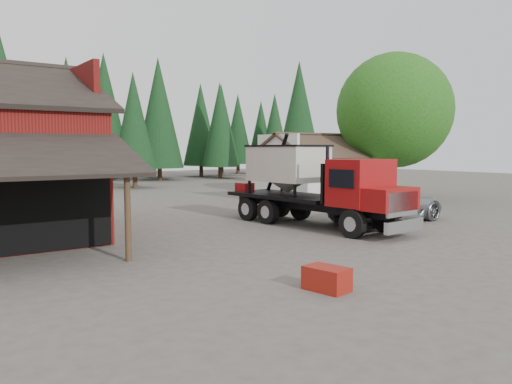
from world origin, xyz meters
TOP-DOWN VIEW (x-y plane):
  - ground at (0.00, 0.00)m, footprint 120.00×120.00m
  - farmhouse at (13.00, 13.00)m, footprint 8.60×6.42m
  - deciduous_tree at (17.01, 9.97)m, footprint 8.00×8.00m
  - conifer_backdrop at (0.00, 42.00)m, footprint 76.00×16.00m
  - near_pine_b at (6.00, 30.00)m, footprint 3.96×3.96m
  - near_pine_c at (22.00, 26.00)m, footprint 4.84×4.84m
  - near_pine_d at (-4.00, 34.00)m, footprint 5.28×5.28m
  - feed_truck at (4.01, 4.03)m, footprint 3.45×9.77m
  - silver_car at (8.00, 3.00)m, footprint 6.30×3.01m
  - equip_box at (-2.80, -3.97)m, footprint 0.89×1.21m

SIDE VIEW (x-z plane):
  - ground at x=0.00m, z-range 0.00..0.00m
  - conifer_backdrop at x=0.00m, z-range -8.00..8.00m
  - equip_box at x=-2.80m, z-range 0.00..0.60m
  - silver_car at x=8.00m, z-range 0.00..1.73m
  - farmhouse at x=13.00m, z-range -0.66..3.99m
  - feed_truck at x=4.01m, z-range -0.14..4.19m
  - near_pine_b at x=6.00m, z-range 0.69..11.09m
  - deciduous_tree at x=17.01m, z-range 0.81..11.01m
  - near_pine_c at x=22.00m, z-range 0.69..13.09m
  - near_pine_d at x=-4.00m, z-range 0.69..14.09m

